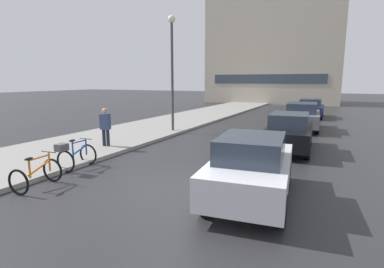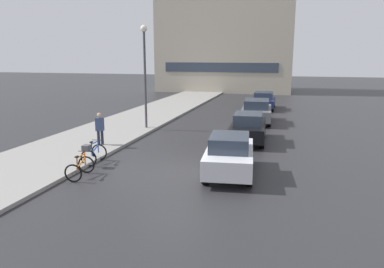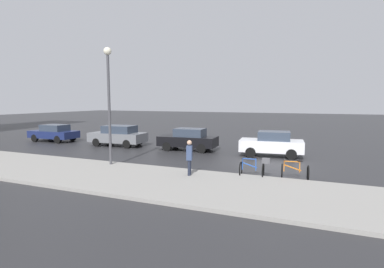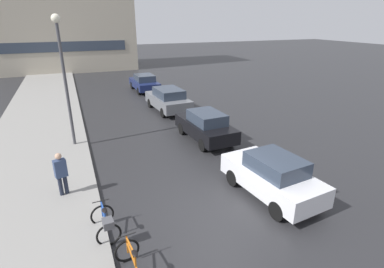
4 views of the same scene
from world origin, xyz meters
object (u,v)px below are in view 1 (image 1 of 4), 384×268
object	(u,v)px
bicycle_second	(74,154)
car_navy	(311,108)
car_white	(251,167)
streetlamp	(172,58)
car_black	(289,132)
car_grey	(302,116)
bicycle_nearest	(36,174)
pedestrian	(105,126)

from	to	relation	value
bicycle_second	car_navy	bearing A→B (deg)	72.79
car_white	streetlamp	distance (m)	10.36
bicycle_second	streetlamp	bearing A→B (deg)	94.50
bicycle_second	car_white	world-z (taller)	car_white
car_black	car_grey	xyz separation A→B (m)	(-0.12, 5.89, 0.03)
bicycle_nearest	car_navy	world-z (taller)	car_navy
car_navy	bicycle_second	bearing A→B (deg)	-107.21
car_grey	car_navy	size ratio (longest dim) A/B	1.05
bicycle_second	streetlamp	distance (m)	8.35
pedestrian	streetlamp	size ratio (longest dim) A/B	0.28
pedestrian	car_grey	bearing A→B (deg)	52.55
car_black	streetlamp	distance (m)	7.41
bicycle_nearest	car_white	bearing A→B (deg)	18.03
car_white	pedestrian	distance (m)	7.43
streetlamp	car_grey	bearing A→B (deg)	33.39
car_white	car_navy	world-z (taller)	car_white
car_white	car_black	xyz separation A→B (m)	(0.05, 5.76, -0.01)
car_grey	car_black	bearing A→B (deg)	-88.82
car_white	car_navy	size ratio (longest dim) A/B	0.96
car_grey	car_navy	world-z (taller)	car_grey
bicycle_nearest	pedestrian	size ratio (longest dim) A/B	0.71
bicycle_second	car_navy	world-z (taller)	car_navy
pedestrian	streetlamp	distance (m)	5.69
car_navy	streetlamp	xyz separation A→B (m)	(-6.29, -10.83, 3.28)
car_white	car_grey	size ratio (longest dim) A/B	0.91
bicycle_nearest	car_black	world-z (taller)	car_black
bicycle_nearest	bicycle_second	distance (m)	1.75
bicycle_second	pedestrian	world-z (taller)	pedestrian
car_black	pedestrian	bearing A→B (deg)	-156.31
bicycle_second	car_navy	distance (m)	19.24
car_white	streetlamp	size ratio (longest dim) A/B	0.65
streetlamp	pedestrian	bearing A→B (deg)	-96.32
car_white	bicycle_nearest	bearing A→B (deg)	-161.97
car_grey	pedestrian	world-z (taller)	pedestrian
bicycle_nearest	bicycle_second	world-z (taller)	bicycle_second
car_black	pedestrian	xyz separation A→B (m)	(-6.97, -3.06, 0.19)
car_grey	car_navy	distance (m)	6.67
car_white	pedestrian	size ratio (longest dim) A/B	2.32
bicycle_nearest	car_navy	distance (m)	20.75
bicycle_nearest	car_navy	size ratio (longest dim) A/B	0.29
car_black	bicycle_nearest	bearing A→B (deg)	-125.79
bicycle_second	car_grey	xyz separation A→B (m)	(5.73, 11.71, 0.31)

